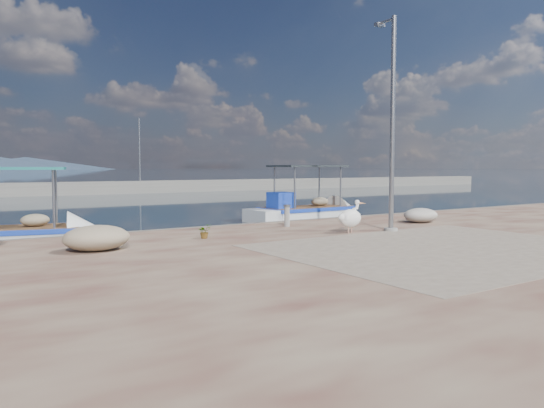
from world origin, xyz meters
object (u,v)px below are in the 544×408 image
(boat_left, at_px, (8,239))
(lamp_post, at_px, (392,131))
(bollard_near, at_px, (287,215))
(boat_right, at_px, (306,215))
(pelican, at_px, (351,218))

(boat_left, height_order, lamp_post, lamp_post)
(bollard_near, bearing_deg, boat_right, 47.43)
(boat_right, bearing_deg, pelican, -120.21)
(lamp_post, distance_m, bollard_near, 4.64)
(boat_left, height_order, pelican, boat_left)
(pelican, bearing_deg, boat_right, 62.56)
(bollard_near, bearing_deg, lamp_post, -54.18)
(pelican, height_order, bollard_near, pelican)
(boat_right, distance_m, lamp_post, 9.70)
(lamp_post, bearing_deg, boat_left, 147.07)
(pelican, xyz_separation_m, bollard_near, (-0.63, 2.65, -0.08))
(boat_left, bearing_deg, bollard_near, -10.71)
(boat_left, relative_size, lamp_post, 0.95)
(boat_left, relative_size, pelican, 6.12)
(boat_left, distance_m, pelican, 11.27)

